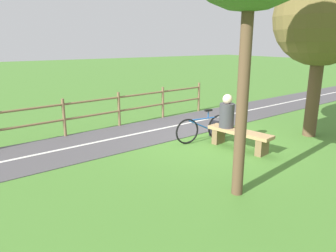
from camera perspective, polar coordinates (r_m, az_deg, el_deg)
The scene contains 9 objects.
ground_plane at distance 8.46m, azimuth 8.41°, elevation -2.63°, with size 80.00×80.00×0.00m, color #477A2D.
paved_path at distance 7.95m, azimuth -21.56°, elevation -4.65°, with size 2.20×36.00×0.02m, color #4C494C.
path_centre_line at distance 7.94m, azimuth -21.57°, elevation -4.58°, with size 0.10×32.00×0.00m, color silver.
bench at distance 7.85m, azimuth 12.71°, elevation -1.79°, with size 1.69×0.67×0.47m.
person_seated at distance 7.94m, azimuth 10.53°, elevation 2.30°, with size 0.42×0.42×0.83m.
bicycle at distance 8.28m, azimuth 6.35°, elevation -0.41°, with size 0.24×1.62×0.84m.
backpack at distance 8.86m, azimuth 8.75°, elevation -0.51°, with size 0.41×0.36×0.40m.
fence_roadside at distance 8.76m, azimuth -23.46°, elevation 1.12°, with size 1.29×12.15×1.05m.
tree_near_bench at distance 9.34m, azimuth 26.06°, elevation 17.01°, with size 2.46×2.46×4.37m.
Camera 1 is at (-5.88, 5.52, 2.54)m, focal length 33.89 mm.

